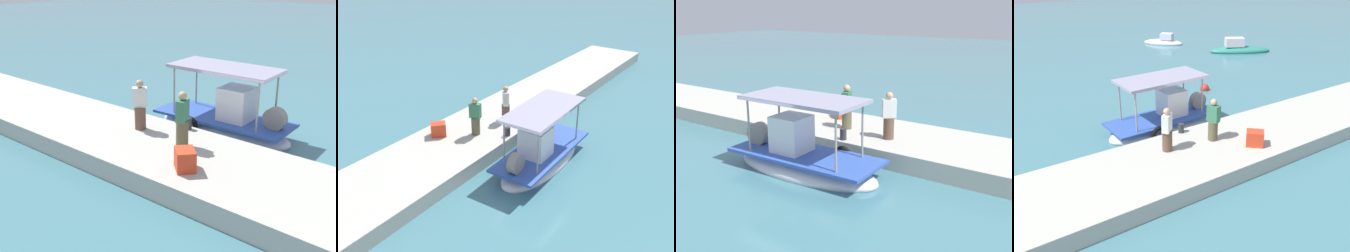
% 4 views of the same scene
% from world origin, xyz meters
% --- Properties ---
extents(ground_plane, '(120.00, 120.00, 0.00)m').
position_xyz_m(ground_plane, '(0.00, 0.00, 0.00)').
color(ground_plane, teal).
extents(dock_quay, '(36.00, 3.80, 0.64)m').
position_xyz_m(dock_quay, '(0.00, -3.59, 0.32)').
color(dock_quay, '#BAB6AA').
rests_on(dock_quay, ground_plane).
extents(main_fishing_boat, '(5.43, 2.21, 2.87)m').
position_xyz_m(main_fishing_boat, '(-0.78, -0.05, 0.44)').
color(main_fishing_boat, silver).
rests_on(main_fishing_boat, ground_plane).
extents(fisherman_near_bollard, '(0.54, 0.54, 1.72)m').
position_xyz_m(fisherman_near_bollard, '(-2.36, -2.96, 1.43)').
color(fisherman_near_bollard, brown).
rests_on(fisherman_near_bollard, dock_quay).
extents(fisherman_by_crate, '(0.48, 0.55, 1.74)m').
position_xyz_m(fisherman_by_crate, '(-0.38, -3.20, 1.43)').
color(fisherman_by_crate, brown).
rests_on(fisherman_by_crate, dock_quay).
extents(mooring_bollard, '(0.24, 0.24, 0.40)m').
position_xyz_m(mooring_bollard, '(-1.08, -1.95, 0.84)').
color(mooring_bollard, '#2D2D33').
rests_on(mooring_bollard, dock_quay).
extents(cargo_crate, '(0.84, 0.83, 0.59)m').
position_xyz_m(cargo_crate, '(0.69, -4.46, 0.94)').
color(cargo_crate, red).
rests_on(cargo_crate, dock_quay).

